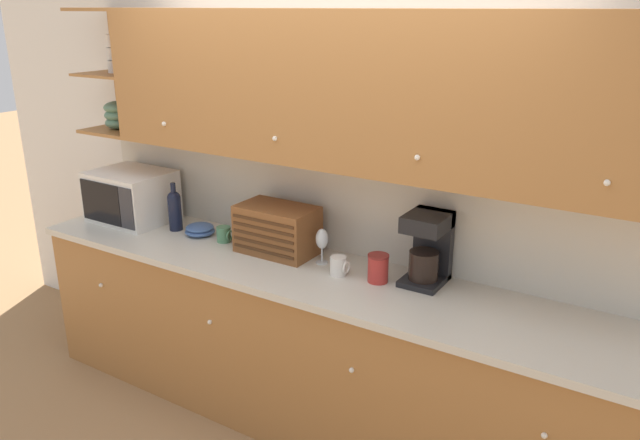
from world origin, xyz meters
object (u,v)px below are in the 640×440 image
at_px(bowl_stack_on_counter, 200,230).
at_px(storage_canister, 378,268).
at_px(mug_blue_second, 339,266).
at_px(wine_glass, 322,240).
at_px(mug, 224,234).
at_px(coffee_maker, 428,247).
at_px(wine_bottle, 175,209).
at_px(microwave, 131,196).
at_px(bread_box, 277,229).

height_order(bowl_stack_on_counter, storage_canister, storage_canister).
bearing_deg(mug_blue_second, bowl_stack_on_counter, 176.41).
xyz_separation_m(bowl_stack_on_counter, storage_canister, (1.25, -0.03, 0.04)).
bearing_deg(storage_canister, wine_glass, 171.95).
xyz_separation_m(wine_glass, storage_canister, (0.37, -0.05, -0.06)).
height_order(mug, wine_glass, wine_glass).
bearing_deg(bowl_stack_on_counter, coffee_maker, 4.21).
distance_m(wine_glass, mug_blue_second, 0.20).
relative_size(wine_bottle, mug_blue_second, 3.05).
relative_size(microwave, mug_blue_second, 4.98).
bearing_deg(wine_glass, microwave, -178.09).
xyz_separation_m(bread_box, mug_blue_second, (0.46, -0.09, -0.09)).
xyz_separation_m(microwave, wine_glass, (1.44, 0.05, -0.03)).
distance_m(wine_bottle, wine_glass, 1.07).
xyz_separation_m(wine_bottle, storage_canister, (1.44, -0.02, -0.07)).
height_order(bowl_stack_on_counter, mug_blue_second, mug_blue_second).
bearing_deg(bowl_stack_on_counter, storage_canister, -1.34).
bearing_deg(coffee_maker, wine_bottle, -175.91).
distance_m(bread_box, wine_glass, 0.30).
distance_m(bowl_stack_on_counter, storage_canister, 1.25).
xyz_separation_m(microwave, coffee_maker, (2.02, 0.13, 0.03)).
distance_m(microwave, bowl_stack_on_counter, 0.58).
bearing_deg(mug, coffee_maker, 5.38).
height_order(bowl_stack_on_counter, mug, mug).
bearing_deg(wine_glass, bread_box, 179.76).
bearing_deg(microwave, mug_blue_second, -1.44).
distance_m(wine_bottle, mug_blue_second, 1.23).
bearing_deg(bread_box, coffee_maker, 5.35).
relative_size(mug, bread_box, 0.22).
height_order(microwave, bread_box, microwave).
height_order(microwave, mug, microwave).
xyz_separation_m(bread_box, wine_glass, (0.30, -0.00, -0.00)).
height_order(bread_box, storage_canister, bread_box).
xyz_separation_m(mug_blue_second, coffee_maker, (0.42, 0.17, 0.14)).
relative_size(microwave, wine_glass, 2.51).
xyz_separation_m(mug, bread_box, (0.37, 0.04, 0.09)).
relative_size(mug, wine_glass, 0.49).
relative_size(microwave, mug, 5.16).
relative_size(wine_bottle, mug, 3.16).
relative_size(wine_bottle, wine_glass, 1.54).
distance_m(storage_canister, coffee_maker, 0.27).
xyz_separation_m(mug, coffee_maker, (1.25, 0.12, 0.14)).
xyz_separation_m(wine_bottle, wine_glass, (1.07, 0.03, -0.00)).
relative_size(microwave, bread_box, 1.12).
distance_m(mug, bread_box, 0.38).
bearing_deg(bowl_stack_on_counter, bread_box, 2.45).
relative_size(mug, coffee_maker, 0.26).
bearing_deg(wine_bottle, bowl_stack_on_counter, 3.20).
relative_size(mug_blue_second, coffee_maker, 0.27).
distance_m(mug, mug_blue_second, 0.83).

